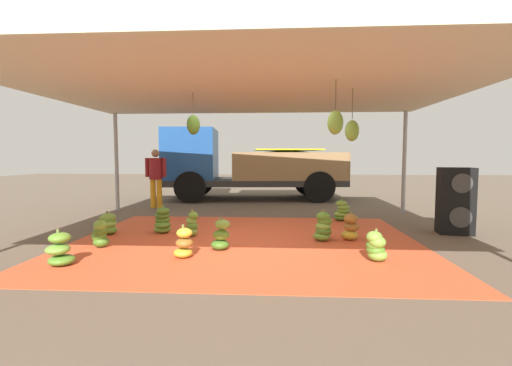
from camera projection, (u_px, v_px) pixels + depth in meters
name	position (u px, v px, depth m)	size (l,w,h in m)	color
ground_plane	(256.00, 213.00, 9.10)	(40.00, 40.00, 0.00)	brown
tarp_orange	(246.00, 241.00, 6.11)	(5.89, 4.74, 0.01)	#D1512D
tent_canopy	(246.00, 88.00, 5.83)	(8.00, 7.00, 2.69)	#9EA0A5
banana_bunch_0	(100.00, 234.00, 5.66)	(0.31, 0.33, 0.48)	#477523
banana_bunch_1	(107.00, 224.00, 6.63)	(0.47, 0.47, 0.44)	#60932D
banana_bunch_2	(192.00, 225.00, 6.48)	(0.31, 0.33, 0.49)	#75A83D
banana_bunch_3	(60.00, 250.00, 4.72)	(0.48, 0.48, 0.49)	#518428
banana_bunch_4	(221.00, 236.00, 5.52)	(0.39, 0.38, 0.52)	#477523
banana_bunch_5	(342.00, 211.00, 8.02)	(0.44, 0.41, 0.51)	#477523
banana_bunch_6	(376.00, 247.00, 4.92)	(0.37, 0.37, 0.46)	#75A83D
banana_bunch_7	(162.00, 221.00, 6.73)	(0.42, 0.44, 0.54)	#60932D
banana_bunch_8	(323.00, 227.00, 6.14)	(0.39, 0.39, 0.54)	#60932D
banana_bunch_9	(184.00, 244.00, 5.06)	(0.38, 0.37, 0.49)	gold
banana_bunch_10	(351.00, 228.00, 6.16)	(0.42, 0.40, 0.50)	gold
cargo_truck_main	(246.00, 165.00, 12.17)	(6.19, 2.79, 2.40)	#2D2D2D
worker_0	(156.00, 174.00, 10.10)	(0.61, 0.37, 1.67)	orange
speaker_stack	(456.00, 201.00, 6.67)	(0.66, 0.50, 1.26)	black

